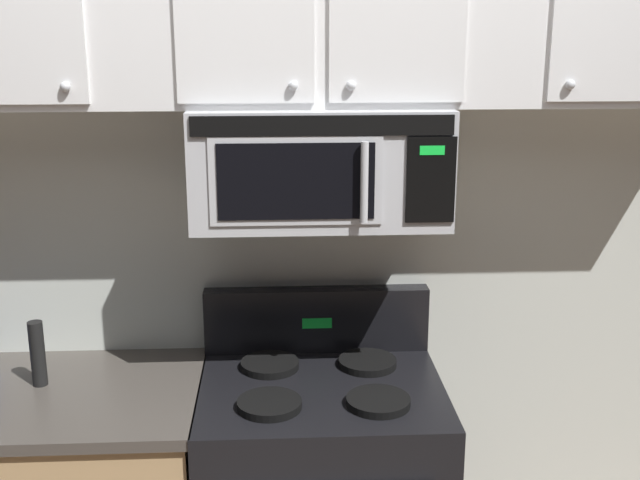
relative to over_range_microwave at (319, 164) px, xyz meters
name	(u,v)px	position (x,y,z in m)	size (l,w,h in m)	color
back_wall	(315,217)	(0.00, 0.25, -0.23)	(5.20, 0.10, 2.70)	silver
over_range_microwave	(319,164)	(0.00, 0.00, 0.00)	(0.76, 0.43, 0.35)	#B7BABF
upper_cabinets	(318,10)	(0.00, 0.03, 0.45)	(2.50, 0.36, 0.55)	silver
pepper_mill	(38,354)	(-0.87, -0.06, -0.57)	(0.05, 0.05, 0.21)	black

